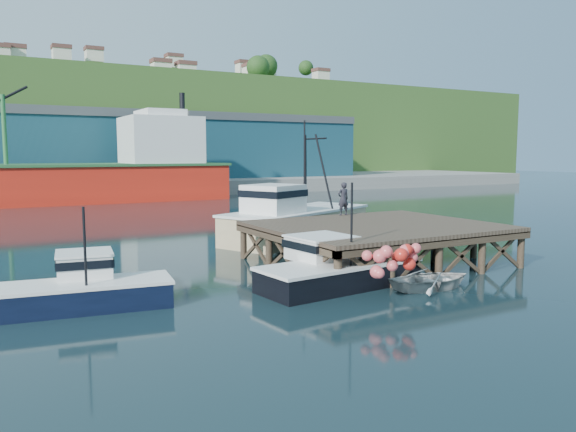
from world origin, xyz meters
TOP-DOWN VIEW (x-y plane):
  - ground at (0.00, 0.00)m, footprint 300.00×300.00m
  - wharf at (5.50, -0.19)m, footprint 12.00×10.00m
  - far_quay at (0.00, 70.00)m, footprint 160.00×40.00m
  - warehouse_mid at (0.00, 65.00)m, footprint 28.00×16.00m
  - warehouse_right at (30.00, 65.00)m, footprint 30.00×16.00m
  - cargo_ship at (-8.46, 48.00)m, footprint 55.50×10.00m
  - hillside at (0.00, 100.00)m, footprint 220.00×50.00m
  - boat_navy at (-9.72, -1.50)m, footprint 6.60×3.89m
  - boat_black at (0.60, -3.32)m, footprint 7.81×6.52m
  - trawler at (5.69, 9.26)m, footprint 12.83×8.98m
  - dinghy at (4.06, -5.80)m, footprint 4.09×3.07m
  - dockworker at (6.37, 4.40)m, footprint 0.77×0.53m

SIDE VIEW (x-z plane):
  - ground at x=0.00m, z-range 0.00..0.00m
  - dinghy at x=4.06m, z-range 0.00..0.80m
  - boat_navy at x=-9.72m, z-range -1.19..2.78m
  - boat_black at x=0.60m, z-range -1.48..3.20m
  - far_quay at x=0.00m, z-range 0.00..2.00m
  - trawler at x=5.69m, z-range -2.39..5.73m
  - wharf at x=5.50m, z-range 0.63..3.25m
  - dockworker at x=6.37m, z-range 2.12..4.15m
  - cargo_ship at x=-8.46m, z-range -3.56..10.19m
  - warehouse_mid at x=0.00m, z-range 2.00..11.00m
  - warehouse_right at x=30.00m, z-range 2.00..11.00m
  - hillside at x=0.00m, z-range 0.00..22.00m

